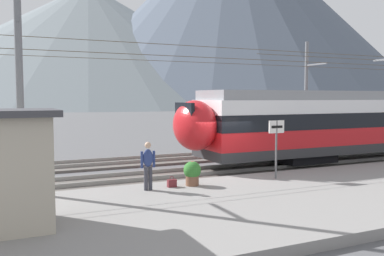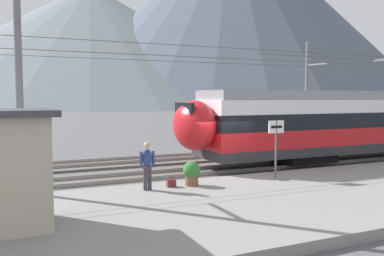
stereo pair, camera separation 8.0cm
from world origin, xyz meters
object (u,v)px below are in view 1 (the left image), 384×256
object	(u,v)px
platform_sign	(276,136)
passenger_walking	(148,163)
handbag_beside_passenger	(172,183)
catenary_mast_west	(19,71)
catenary_mast_far_side	(307,92)
potted_plant_platform_edge	(192,172)

from	to	relation	value
platform_sign	passenger_walking	world-z (taller)	platform_sign
platform_sign	handbag_beside_passenger	world-z (taller)	platform_sign
catenary_mast_west	catenary_mast_far_side	bearing A→B (deg)	22.74
passenger_walking	potted_plant_platform_edge	size ratio (longest dim) A/B	1.89
passenger_walking	handbag_beside_passenger	bearing A→B (deg)	7.62
catenary_mast_west	passenger_walking	size ratio (longest dim) A/B	29.09
catenary_mast_far_side	passenger_walking	bearing A→B (deg)	-147.73
catenary_mast_far_side	passenger_walking	size ratio (longest dim) A/B	29.09
passenger_walking	potted_plant_platform_edge	xyz separation A→B (m)	(1.71, 0.04, -0.44)
catenary_mast_west	passenger_walking	xyz separation A→B (m)	(3.99, -1.50, -3.15)
passenger_walking	handbag_beside_passenger	size ratio (longest dim) A/B	4.23
catenary_mast_west	handbag_beside_passenger	size ratio (longest dim) A/B	122.95
potted_plant_platform_edge	passenger_walking	bearing A→B (deg)	-178.53
platform_sign	potted_plant_platform_edge	world-z (taller)	platform_sign
catenary_mast_west	potted_plant_platform_edge	bearing A→B (deg)	-14.28
catenary_mast_west	platform_sign	size ratio (longest dim) A/B	21.25
platform_sign	potted_plant_platform_edge	bearing A→B (deg)	177.06
passenger_walking	handbag_beside_passenger	world-z (taller)	passenger_walking
catenary_mast_west	handbag_beside_passenger	distance (m)	6.46
platform_sign	potted_plant_platform_edge	size ratio (longest dim) A/B	2.59
handbag_beside_passenger	catenary_mast_west	bearing A→B (deg)	164.48
handbag_beside_passenger	passenger_walking	bearing A→B (deg)	-172.38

